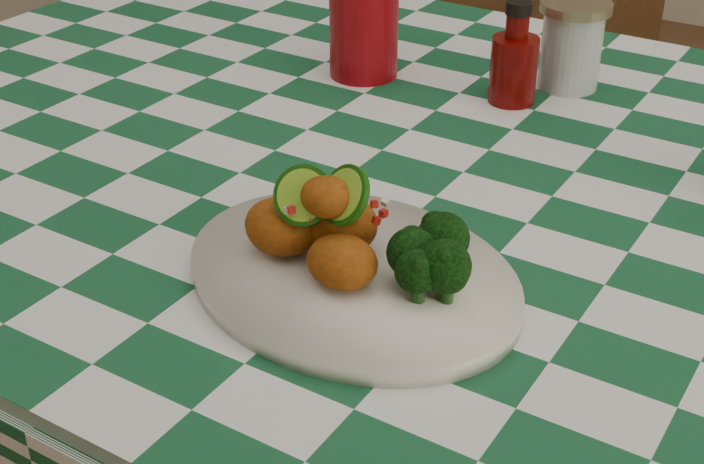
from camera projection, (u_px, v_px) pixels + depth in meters
The scene contains 8 objects.
dining_table at pixel (446, 442), 1.26m from camera, with size 1.66×1.06×0.79m, color #16512E, non-canonical shape.
plate at pixel (352, 276), 0.87m from camera, with size 0.32×0.25×0.02m, color silver, non-canonical shape.
fried_chicken_pile at pixel (333, 220), 0.85m from camera, with size 0.13×0.10×0.08m, color #A44E0F, non-canonical shape.
broccoli_side at pixel (439, 262), 0.83m from camera, with size 0.07×0.07×0.05m, color black, non-canonical shape.
red_tumbler at pixel (364, 17), 1.27m from camera, with size 0.09×0.09×0.16m, color maroon.
ketchup_bottle at pixel (515, 53), 1.20m from camera, with size 0.06×0.06×0.13m, color #5B0604, non-canonical shape.
mason_jar at pixel (572, 45), 1.24m from camera, with size 0.09×0.09×0.11m, color #B2BCBA, non-canonical shape.
wooden_chair_left at pixel (522, 129), 1.87m from camera, with size 0.44×0.46×0.97m, color #472814, non-canonical shape.
Camera 1 is at (0.40, -0.87, 1.28)m, focal length 50.00 mm.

